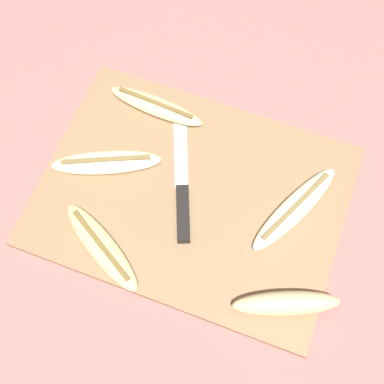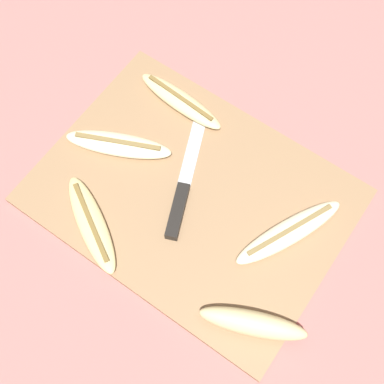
{
  "view_description": "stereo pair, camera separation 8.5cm",
  "coord_description": "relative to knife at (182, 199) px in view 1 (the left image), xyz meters",
  "views": [
    {
      "loc": [
        0.12,
        -0.32,
        0.81
      ],
      "look_at": [
        0.0,
        0.0,
        0.02
      ],
      "focal_mm": 50.0,
      "sensor_mm": 36.0,
      "label": 1
    },
    {
      "loc": [
        0.19,
        -0.28,
        0.81
      ],
      "look_at": [
        0.0,
        0.0,
        0.02
      ],
      "focal_mm": 50.0,
      "sensor_mm": 36.0,
      "label": 2
    }
  ],
  "objects": [
    {
      "name": "ground_plane",
      "position": [
        0.01,
        0.02,
        -0.02
      ],
      "size": [
        4.0,
        4.0,
        0.0
      ],
      "primitive_type": "plane",
      "color": "#B76B66"
    },
    {
      "name": "cutting_board",
      "position": [
        0.01,
        0.02,
        -0.01
      ],
      "size": [
        0.48,
        0.36,
        0.01
      ],
      "color": "#997551",
      "rests_on": "ground_plane"
    },
    {
      "name": "knife",
      "position": [
        0.0,
        0.0,
        0.0
      ],
      "size": [
        0.11,
        0.23,
        0.02
      ],
      "rotation": [
        0.0,
        0.0,
        0.39
      ],
      "color": "black",
      "rests_on": "cutting_board"
    },
    {
      "name": "banana_pale_long",
      "position": [
        -0.14,
        0.01,
        0.0
      ],
      "size": [
        0.18,
        0.11,
        0.02
      ],
      "rotation": [
        0.0,
        0.0,
        5.14
      ],
      "color": "beige",
      "rests_on": "cutting_board"
    },
    {
      "name": "banana_bright_far",
      "position": [
        0.17,
        0.05,
        0.0
      ],
      "size": [
        0.12,
        0.19,
        0.02
      ],
      "rotation": [
        0.0,
        0.0,
        2.72
      ],
      "color": "beige",
      "rests_on": "cutting_board"
    },
    {
      "name": "banana_spotted_left",
      "position": [
        -0.09,
        -0.12,
        0.0
      ],
      "size": [
        0.17,
        0.12,
        0.02
      ],
      "rotation": [
        0.0,
        0.0,
        4.19
      ],
      "color": "#DBC684",
      "rests_on": "cutting_board"
    },
    {
      "name": "banana_ripe_center",
      "position": [
        0.2,
        -0.11,
        0.01
      ],
      "size": [
        0.16,
        0.09,
        0.04
      ],
      "rotation": [
        0.0,
        0.0,
        5.11
      ],
      "color": "beige",
      "rests_on": "cutting_board"
    },
    {
      "name": "banana_mellow_near",
      "position": [
        -0.1,
        0.14,
        0.0
      ],
      "size": [
        0.17,
        0.05,
        0.02
      ],
      "rotation": [
        0.0,
        0.0,
        1.5
      ],
      "color": "beige",
      "rests_on": "cutting_board"
    }
  ]
}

